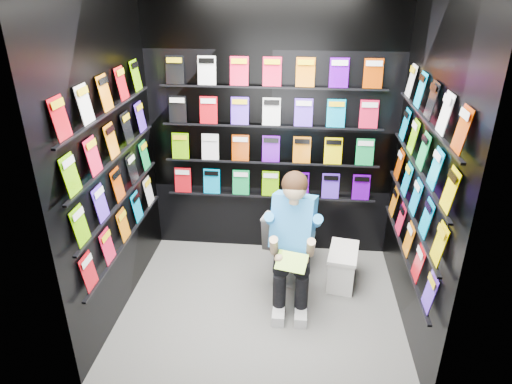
# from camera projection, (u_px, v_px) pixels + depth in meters

# --- Properties ---
(floor) EXTENTS (2.40, 2.40, 0.00)m
(floor) POSITION_uv_depth(u_px,v_px,m) (262.00, 305.00, 4.04)
(floor) COLOR slate
(floor) RESTS_ON ground
(wall_back) EXTENTS (2.40, 0.04, 2.60)m
(wall_back) POSITION_uv_depth(u_px,v_px,m) (271.00, 130.00, 4.39)
(wall_back) COLOR black
(wall_back) RESTS_ON floor
(wall_front) EXTENTS (2.40, 0.04, 2.60)m
(wall_front) POSITION_uv_depth(u_px,v_px,m) (247.00, 235.00, 2.58)
(wall_front) COLOR black
(wall_front) RESTS_ON floor
(wall_left) EXTENTS (0.04, 2.00, 2.60)m
(wall_left) POSITION_uv_depth(u_px,v_px,m) (111.00, 164.00, 3.59)
(wall_left) COLOR black
(wall_left) RESTS_ON floor
(wall_right) EXTENTS (0.04, 2.00, 2.60)m
(wall_right) POSITION_uv_depth(u_px,v_px,m) (424.00, 175.00, 3.38)
(wall_right) COLOR black
(wall_right) RESTS_ON floor
(comics_back) EXTENTS (2.10, 0.06, 1.37)m
(comics_back) POSITION_uv_depth(u_px,v_px,m) (271.00, 131.00, 4.36)
(comics_back) COLOR red
(comics_back) RESTS_ON wall_back
(comics_left) EXTENTS (0.06, 1.70, 1.37)m
(comics_left) POSITION_uv_depth(u_px,v_px,m) (115.00, 163.00, 3.59)
(comics_left) COLOR red
(comics_left) RESTS_ON wall_left
(comics_right) EXTENTS (0.06, 1.70, 1.37)m
(comics_right) POSITION_uv_depth(u_px,v_px,m) (420.00, 174.00, 3.38)
(comics_right) COLOR red
(comics_right) RESTS_ON wall_right
(toilet) EXTENTS (0.59, 0.83, 0.73)m
(toilet) POSITION_uv_depth(u_px,v_px,m) (293.00, 238.00, 4.37)
(toilet) COLOR white
(toilet) RESTS_ON floor
(longbox) EXTENTS (0.30, 0.46, 0.32)m
(longbox) POSITION_uv_depth(u_px,v_px,m) (342.00, 268.00, 4.28)
(longbox) COLOR white
(longbox) RESTS_ON floor
(longbox_lid) EXTENTS (0.33, 0.48, 0.03)m
(longbox_lid) POSITION_uv_depth(u_px,v_px,m) (344.00, 252.00, 4.20)
(longbox_lid) COLOR white
(longbox_lid) RESTS_ON longbox
(reader) EXTENTS (0.64, 0.81, 1.31)m
(reader) POSITION_uv_depth(u_px,v_px,m) (293.00, 222.00, 3.87)
(reader) COLOR #2C7CC9
(reader) RESTS_ON toilet
(held_comic) EXTENTS (0.27, 0.20, 0.10)m
(held_comic) POSITION_uv_depth(u_px,v_px,m) (292.00, 262.00, 3.62)
(held_comic) COLOR green
(held_comic) RESTS_ON reader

